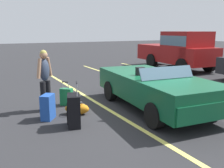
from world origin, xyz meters
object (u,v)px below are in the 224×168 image
Objects in this scene: convertible_car at (159,89)px; suitcase_large_black at (74,111)px; suitcase_small_carryon at (66,97)px; duffel_bag at (77,108)px; suitcase_medium_bright at (48,107)px; parked_pickup_truck_far at (180,50)px; traveler_person at (45,77)px.

convertible_car is 2.45m from suitcase_large_black.
suitcase_large_black is at bearing -84.48° from convertible_car.
suitcase_small_carryon is at bearing -123.63° from convertible_car.
suitcase_medium_bright is at bearing -89.02° from duffel_bag.
convertible_car is at bearing -44.39° from parked_pickup_truck_far.
suitcase_small_carryon is at bearing -93.11° from suitcase_medium_bright.
suitcase_large_black is at bearing -54.25° from parked_pickup_truck_far.
suitcase_medium_bright is at bearing -48.44° from traveler_person.
convertible_car is 2.96m from suitcase_medium_bright.
convertible_car is 3.10m from traveler_person.
convertible_car is at bearing -157.60° from suitcase_medium_bright.
suitcase_medium_bright is at bearing -42.17° from suitcase_large_black.
duffel_bag is at bearing -104.41° from convertible_car.
duffel_bag is (-0.76, 0.35, -0.21)m from suitcase_large_black.
suitcase_medium_bright is 0.12× the size of parked_pickup_truck_far.
convertible_car is at bearing 24.25° from traveler_person.
convertible_car is at bearing -160.62° from suitcase_large_black.
convertible_car is 4.16× the size of suitcase_large_black.
suitcase_small_carryon is (-0.93, 0.78, -0.06)m from suitcase_medium_bright.
parked_pickup_truck_far reaches higher than suitcase_small_carryon.
suitcase_small_carryon is 0.93m from duffel_bag.
parked_pickup_truck_far is (-4.57, 7.76, 0.95)m from duffel_bag.
suitcase_medium_bright is 0.89× the size of duffel_bag.
convertible_car reaches higher than suitcase_small_carryon.
suitcase_large_black reaches higher than duffel_bag.
suitcase_small_carryon is (-1.67, -2.07, -0.34)m from convertible_car.
traveler_person reaches higher than convertible_car.
traveler_person is (-0.71, 0.13, 0.62)m from suitcase_medium_bright.
suitcase_large_black is 0.86m from duffel_bag.
suitcase_small_carryon is at bearing 71.28° from traveler_person.
traveler_person reaches higher than duffel_bag.
suitcase_medium_bright is (-0.75, -0.41, -0.06)m from suitcase_large_black.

